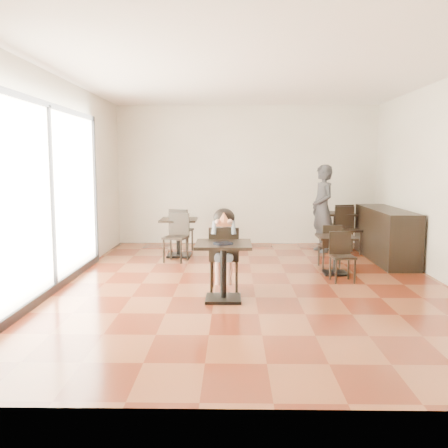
{
  "coord_description": "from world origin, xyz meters",
  "views": [
    {
      "loc": [
        -0.33,
        -7.64,
        1.89
      ],
      "look_at": [
        -0.45,
        -0.43,
        1.0
      ],
      "focal_mm": 40.0,
      "sensor_mm": 36.0,
      "label": 1
    }
  ],
  "objects_px": {
    "cafe_table_left": "(179,238)",
    "child": "(224,250)",
    "chair_mid_a": "(329,246)",
    "child_table": "(223,272)",
    "chair_back_a": "(340,226)",
    "cafe_table_mid": "(336,255)",
    "chair_back_b": "(348,231)",
    "chair_left_b": "(176,238)",
    "cafe_table_back": "(335,231)",
    "adult_patron": "(322,208)",
    "chair_mid_b": "(343,257)",
    "chair_left_a": "(182,230)",
    "child_chair": "(224,258)"
  },
  "relations": [
    {
      "from": "cafe_table_left",
      "to": "child",
      "type": "bearing_deg",
      "value": -70.31
    },
    {
      "from": "cafe_table_left",
      "to": "chair_mid_a",
      "type": "height_order",
      "value": "chair_mid_a"
    },
    {
      "from": "child_table",
      "to": "chair_back_a",
      "type": "xyz_separation_m",
      "value": [
        2.53,
        4.43,
        0.08
      ]
    },
    {
      "from": "cafe_table_left",
      "to": "chair_mid_a",
      "type": "relative_size",
      "value": 0.97
    },
    {
      "from": "cafe_table_mid",
      "to": "chair_back_a",
      "type": "xyz_separation_m",
      "value": [
        0.66,
        2.76,
        0.16
      ]
    },
    {
      "from": "chair_mid_a",
      "to": "chair_back_b",
      "type": "relative_size",
      "value": 0.81
    },
    {
      "from": "chair_mid_a",
      "to": "chair_left_b",
      "type": "xyz_separation_m",
      "value": [
        -2.84,
        0.47,
        0.07
      ]
    },
    {
      "from": "child",
      "to": "cafe_table_left",
      "type": "bearing_deg",
      "value": 109.69
    },
    {
      "from": "cafe_table_back",
      "to": "adult_patron",
      "type": "bearing_deg",
      "value": -138.71
    },
    {
      "from": "chair_mid_b",
      "to": "child_table",
      "type": "bearing_deg",
      "value": -155.07
    },
    {
      "from": "adult_patron",
      "to": "cafe_table_back",
      "type": "relative_size",
      "value": 2.29
    },
    {
      "from": "chair_mid_b",
      "to": "chair_back_b",
      "type": "relative_size",
      "value": 0.81
    },
    {
      "from": "cafe_table_left",
      "to": "chair_back_b",
      "type": "xyz_separation_m",
      "value": [
        3.5,
        0.35,
        0.1
      ]
    },
    {
      "from": "chair_mid_b",
      "to": "chair_mid_a",
      "type": "bearing_deg",
      "value": 84.13
    },
    {
      "from": "adult_patron",
      "to": "cafe_table_mid",
      "type": "distance_m",
      "value": 2.25
    },
    {
      "from": "chair_mid_b",
      "to": "cafe_table_left",
      "type": "bearing_deg",
      "value": 137.39
    },
    {
      "from": "chair_mid_a",
      "to": "chair_back_a",
      "type": "xyz_separation_m",
      "value": [
        0.66,
        2.21,
        0.09
      ]
    },
    {
      "from": "cafe_table_left",
      "to": "chair_left_a",
      "type": "relative_size",
      "value": 0.83
    },
    {
      "from": "child_table",
      "to": "cafe_table_back",
      "type": "xyz_separation_m",
      "value": [
        2.37,
        4.14,
        0.0
      ]
    },
    {
      "from": "child_chair",
      "to": "chair_left_a",
      "type": "bearing_deg",
      "value": -73.45
    },
    {
      "from": "child_table",
      "to": "child_chair",
      "type": "relative_size",
      "value": 0.83
    },
    {
      "from": "child_chair",
      "to": "chair_mid_b",
      "type": "height_order",
      "value": "child_chair"
    },
    {
      "from": "child_chair",
      "to": "chair_mid_a",
      "type": "distance_m",
      "value": 2.51
    },
    {
      "from": "child_table",
      "to": "child_chair",
      "type": "xyz_separation_m",
      "value": [
        0.0,
        0.55,
        0.08
      ]
    },
    {
      "from": "child_table",
      "to": "cafe_table_left",
      "type": "distance_m",
      "value": 3.38
    },
    {
      "from": "child",
      "to": "chair_back_a",
      "type": "distance_m",
      "value": 4.64
    },
    {
      "from": "adult_patron",
      "to": "chair_back_a",
      "type": "bearing_deg",
      "value": 125.16
    },
    {
      "from": "chair_mid_b",
      "to": "chair_left_a",
      "type": "bearing_deg",
      "value": 130.9
    },
    {
      "from": "child_table",
      "to": "cafe_table_left",
      "type": "bearing_deg",
      "value": 106.55
    },
    {
      "from": "child",
      "to": "adult_patron",
      "type": "height_order",
      "value": "adult_patron"
    },
    {
      "from": "child_table",
      "to": "chair_left_a",
      "type": "xyz_separation_m",
      "value": [
        -0.96,
        3.79,
        0.06
      ]
    },
    {
      "from": "chair_mid_b",
      "to": "chair_back_a",
      "type": "relative_size",
      "value": 0.81
    },
    {
      "from": "child_table",
      "to": "chair_mid_b",
      "type": "distance_m",
      "value": 2.19
    },
    {
      "from": "chair_left_a",
      "to": "cafe_table_back",
      "type": "bearing_deg",
      "value": -158.6
    },
    {
      "from": "child_chair",
      "to": "chair_left_b",
      "type": "height_order",
      "value": "child_chair"
    },
    {
      "from": "cafe_table_back",
      "to": "chair_left_b",
      "type": "height_order",
      "value": "chair_left_b"
    },
    {
      "from": "adult_patron",
      "to": "chair_left_a",
      "type": "height_order",
      "value": "adult_patron"
    },
    {
      "from": "cafe_table_back",
      "to": "chair_back_a",
      "type": "xyz_separation_m",
      "value": [
        0.16,
        0.29,
        0.08
      ]
    },
    {
      "from": "child_table",
      "to": "cafe_table_back",
      "type": "relative_size",
      "value": 0.99
    },
    {
      "from": "child_chair",
      "to": "adult_patron",
      "type": "distance_m",
      "value": 3.89
    },
    {
      "from": "child_table",
      "to": "chair_mid_b",
      "type": "height_order",
      "value": "child_table"
    },
    {
      "from": "child_chair",
      "to": "cafe_table_mid",
      "type": "bearing_deg",
      "value": -149.2
    },
    {
      "from": "chair_mid_b",
      "to": "chair_back_b",
      "type": "distance_m",
      "value": 2.56
    },
    {
      "from": "chair_back_b",
      "to": "cafe_table_left",
      "type": "bearing_deg",
      "value": 171.28
    },
    {
      "from": "adult_patron",
      "to": "chair_back_b",
      "type": "relative_size",
      "value": 1.9
    },
    {
      "from": "child",
      "to": "cafe_table_back",
      "type": "height_order",
      "value": "child"
    },
    {
      "from": "child_table",
      "to": "chair_left_a",
      "type": "distance_m",
      "value": 3.91
    },
    {
      "from": "chair_mid_a",
      "to": "chair_left_b",
      "type": "distance_m",
      "value": 2.88
    },
    {
      "from": "child_chair",
      "to": "chair_mid_a",
      "type": "bearing_deg",
      "value": -138.37
    },
    {
      "from": "cafe_table_left",
      "to": "adult_patron",
      "type": "bearing_deg",
      "value": 11.3
    }
  ]
}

